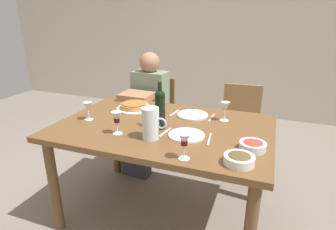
{
  "coord_description": "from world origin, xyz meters",
  "views": [
    {
      "loc": [
        0.68,
        -1.71,
        1.5
      ],
      "look_at": [
        -0.0,
        0.09,
        0.81
      ],
      "focal_mm": 29.87,
      "sensor_mm": 36.0,
      "label": 1
    }
  ],
  "objects_px": {
    "dinner_plate_right_setting": "(192,115)",
    "water_pitcher": "(151,125)",
    "wine_bottle": "(160,109)",
    "salad_bowl": "(253,145)",
    "dinner_plate_left_setting": "(187,135)",
    "diner_left": "(145,109)",
    "wine_glass_right_diner": "(184,141)",
    "wine_glass_left_diner": "(88,107)",
    "dining_table": "(164,137)",
    "olive_bowl": "(239,159)",
    "wine_glass_centre": "(225,107)",
    "chair_right": "(240,125)",
    "chair_left": "(156,113)",
    "baked_tart": "(134,106)",
    "wine_glass_spare": "(117,118)"
  },
  "relations": [
    {
      "from": "baked_tart",
      "to": "diner_left",
      "type": "bearing_deg",
      "value": 103.17
    },
    {
      "from": "wine_bottle",
      "to": "water_pitcher",
      "type": "height_order",
      "value": "wine_bottle"
    },
    {
      "from": "wine_bottle",
      "to": "wine_glass_centre",
      "type": "xyz_separation_m",
      "value": [
        0.39,
        0.3,
        -0.04
      ]
    },
    {
      "from": "wine_bottle",
      "to": "dinner_plate_right_setting",
      "type": "xyz_separation_m",
      "value": [
        0.14,
        0.32,
        -0.13
      ]
    },
    {
      "from": "wine_glass_left_diner",
      "to": "wine_glass_right_diner",
      "type": "distance_m",
      "value": 0.9
    },
    {
      "from": "dining_table",
      "to": "olive_bowl",
      "type": "bearing_deg",
      "value": -32.74
    },
    {
      "from": "dining_table",
      "to": "wine_glass_right_diner",
      "type": "height_order",
      "value": "wine_glass_right_diner"
    },
    {
      "from": "water_pitcher",
      "to": "dinner_plate_left_setting",
      "type": "height_order",
      "value": "water_pitcher"
    },
    {
      "from": "baked_tart",
      "to": "dinner_plate_right_setting",
      "type": "bearing_deg",
      "value": 1.81
    },
    {
      "from": "wine_bottle",
      "to": "wine_glass_right_diner",
      "type": "xyz_separation_m",
      "value": [
        0.28,
        -0.36,
        -0.03
      ]
    },
    {
      "from": "salad_bowl",
      "to": "chair_left",
      "type": "bearing_deg",
      "value": 135.02
    },
    {
      "from": "water_pitcher",
      "to": "wine_glass_centre",
      "type": "bearing_deg",
      "value": 51.48
    },
    {
      "from": "dining_table",
      "to": "olive_bowl",
      "type": "height_order",
      "value": "olive_bowl"
    },
    {
      "from": "water_pitcher",
      "to": "wine_glass_left_diner",
      "type": "xyz_separation_m",
      "value": [
        -0.57,
        0.14,
        0.01
      ]
    },
    {
      "from": "salad_bowl",
      "to": "dinner_plate_left_setting",
      "type": "xyz_separation_m",
      "value": [
        -0.42,
        0.05,
        -0.02
      ]
    },
    {
      "from": "dinner_plate_right_setting",
      "to": "wine_bottle",
      "type": "bearing_deg",
      "value": -112.96
    },
    {
      "from": "wine_glass_left_diner",
      "to": "wine_glass_spare",
      "type": "xyz_separation_m",
      "value": [
        0.33,
        -0.15,
        0.01
      ]
    },
    {
      "from": "salad_bowl",
      "to": "chair_right",
      "type": "height_order",
      "value": "chair_right"
    },
    {
      "from": "wine_bottle",
      "to": "diner_left",
      "type": "xyz_separation_m",
      "value": [
        -0.46,
        0.72,
        -0.28
      ]
    },
    {
      "from": "wine_glass_centre",
      "to": "diner_left",
      "type": "bearing_deg",
      "value": 153.5
    },
    {
      "from": "dining_table",
      "to": "chair_left",
      "type": "relative_size",
      "value": 1.72
    },
    {
      "from": "dinner_plate_right_setting",
      "to": "olive_bowl",
      "type": "bearing_deg",
      "value": -55.53
    },
    {
      "from": "dinner_plate_right_setting",
      "to": "water_pitcher",
      "type": "bearing_deg",
      "value": -104.62
    },
    {
      "from": "dinner_plate_left_setting",
      "to": "olive_bowl",
      "type": "bearing_deg",
      "value": -34.12
    },
    {
      "from": "baked_tart",
      "to": "dinner_plate_right_setting",
      "type": "distance_m",
      "value": 0.5
    },
    {
      "from": "wine_glass_left_diner",
      "to": "dinner_plate_right_setting",
      "type": "height_order",
      "value": "wine_glass_left_diner"
    },
    {
      "from": "olive_bowl",
      "to": "wine_glass_centre",
      "type": "height_order",
      "value": "wine_glass_centre"
    },
    {
      "from": "chair_left",
      "to": "chair_right",
      "type": "height_order",
      "value": "same"
    },
    {
      "from": "wine_glass_right_diner",
      "to": "wine_glass_spare",
      "type": "distance_m",
      "value": 0.54
    },
    {
      "from": "salad_bowl",
      "to": "wine_glass_right_diner",
      "type": "height_order",
      "value": "wine_glass_right_diner"
    },
    {
      "from": "wine_glass_spare",
      "to": "baked_tart",
      "type": "bearing_deg",
      "value": 104.73
    },
    {
      "from": "wine_glass_left_diner",
      "to": "chair_right",
      "type": "distance_m",
      "value": 1.44
    },
    {
      "from": "wine_bottle",
      "to": "wine_glass_spare",
      "type": "xyz_separation_m",
      "value": [
        -0.23,
        -0.19,
        -0.03
      ]
    },
    {
      "from": "wine_bottle",
      "to": "salad_bowl",
      "type": "relative_size",
      "value": 2.11
    },
    {
      "from": "water_pitcher",
      "to": "dinner_plate_right_setting",
      "type": "height_order",
      "value": "water_pitcher"
    },
    {
      "from": "wine_bottle",
      "to": "wine_glass_centre",
      "type": "distance_m",
      "value": 0.49
    },
    {
      "from": "salad_bowl",
      "to": "dining_table",
      "type": "bearing_deg",
      "value": 164.65
    },
    {
      "from": "dinner_plate_left_setting",
      "to": "diner_left",
      "type": "distance_m",
      "value": 1.04
    },
    {
      "from": "wine_glass_centre",
      "to": "diner_left",
      "type": "xyz_separation_m",
      "value": [
        -0.84,
        0.42,
        -0.25
      ]
    },
    {
      "from": "wine_glass_left_diner",
      "to": "wine_glass_right_diner",
      "type": "height_order",
      "value": "wine_glass_right_diner"
    },
    {
      "from": "dining_table",
      "to": "dinner_plate_right_setting",
      "type": "bearing_deg",
      "value": 62.31
    },
    {
      "from": "salad_bowl",
      "to": "olive_bowl",
      "type": "xyz_separation_m",
      "value": [
        -0.05,
        -0.2,
        0.0
      ]
    },
    {
      "from": "olive_bowl",
      "to": "diner_left",
      "type": "distance_m",
      "value": 1.47
    },
    {
      "from": "chair_left",
      "to": "dining_table",
      "type": "bearing_deg",
      "value": 118.8
    },
    {
      "from": "olive_bowl",
      "to": "chair_right",
      "type": "height_order",
      "value": "chair_right"
    },
    {
      "from": "wine_glass_centre",
      "to": "salad_bowl",
      "type": "bearing_deg",
      "value": -60.33
    },
    {
      "from": "baked_tart",
      "to": "salad_bowl",
      "type": "height_order",
      "value": "baked_tart"
    },
    {
      "from": "water_pitcher",
      "to": "wine_glass_centre",
      "type": "distance_m",
      "value": 0.61
    },
    {
      "from": "dinner_plate_right_setting",
      "to": "chair_right",
      "type": "height_order",
      "value": "chair_right"
    },
    {
      "from": "diner_left",
      "to": "wine_glass_right_diner",
      "type": "bearing_deg",
      "value": 126.81
    }
  ]
}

